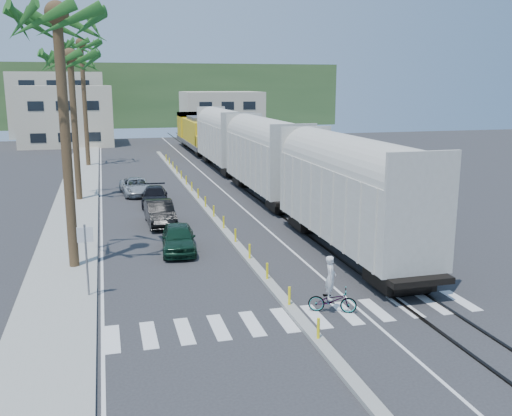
% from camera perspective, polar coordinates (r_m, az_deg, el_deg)
% --- Properties ---
extents(ground, '(140.00, 140.00, 0.00)m').
position_cam_1_polar(ground, '(22.70, 2.53, -9.06)').
color(ground, '#28282B').
rests_on(ground, ground).
extents(sidewalk, '(3.00, 90.00, 0.15)m').
position_cam_1_polar(sidewalk, '(45.92, -17.36, 1.49)').
color(sidewalk, gray).
rests_on(sidewalk, ground).
extents(rails, '(1.56, 100.00, 0.06)m').
position_cam_1_polar(rails, '(50.16, -1.64, 2.88)').
color(rails, black).
rests_on(rails, ground).
extents(median, '(0.45, 60.00, 0.85)m').
position_cam_1_polar(median, '(41.42, -5.79, 0.88)').
color(median, gray).
rests_on(median, ground).
extents(crosswalk, '(14.00, 2.20, 0.01)m').
position_cam_1_polar(crosswalk, '(20.94, 4.21, -10.96)').
color(crosswalk, silver).
rests_on(crosswalk, ground).
extents(lane_markings, '(9.42, 90.00, 0.01)m').
position_cam_1_polar(lane_markings, '(46.09, -9.45, 1.84)').
color(lane_markings, silver).
rests_on(lane_markings, ground).
extents(freight_train, '(3.00, 60.94, 5.85)m').
position_cam_1_polar(freight_train, '(47.43, -0.98, 5.84)').
color(freight_train, '#B1AEA2').
rests_on(freight_train, ground).
extents(palm_trees, '(3.50, 37.20, 13.75)m').
position_cam_1_polar(palm_trees, '(42.94, -17.86, 15.15)').
color(palm_trees, brown).
rests_on(palm_trees, ground).
extents(street_sign, '(0.60, 0.08, 3.00)m').
position_cam_1_polar(street_sign, '(23.03, -16.64, -4.08)').
color(street_sign, slate).
rests_on(street_sign, ground).
extents(buildings, '(38.00, 27.00, 10.00)m').
position_cam_1_polar(buildings, '(91.87, -15.21, 9.49)').
color(buildings, beige).
rests_on(buildings, ground).
extents(hillside, '(80.00, 20.00, 12.00)m').
position_cam_1_polar(hillside, '(120.33, -12.18, 11.00)').
color(hillside, '#385628').
rests_on(hillside, ground).
extents(car_lead, '(2.43, 4.41, 1.39)m').
position_cam_1_polar(car_lead, '(28.87, -7.75, -3.00)').
color(car_lead, '#103020').
rests_on(car_lead, ground).
extents(car_second, '(1.74, 4.46, 1.45)m').
position_cam_1_polar(car_second, '(34.44, -9.59, -0.50)').
color(car_second, black).
rests_on(car_second, ground).
extents(car_third, '(2.56, 4.68, 1.27)m').
position_cam_1_polar(car_third, '(40.09, -10.09, 1.16)').
color(car_third, black).
rests_on(car_third, ground).
extents(car_rear, '(2.89, 4.93, 1.27)m').
position_cam_1_polar(car_rear, '(44.13, -11.90, 2.11)').
color(car_rear, '#B1B5B7').
rests_on(car_rear, ground).
extents(cyclist, '(1.92, 2.23, 2.18)m').
position_cam_1_polar(cyclist, '(21.37, 7.61, -8.61)').
color(cyclist, '#9EA0A5').
rests_on(cyclist, ground).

